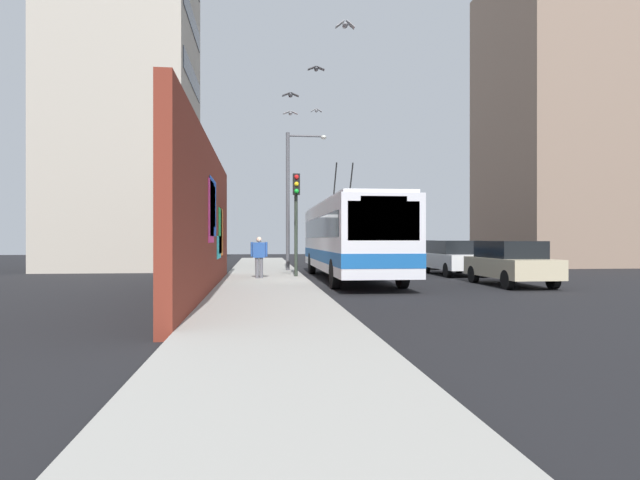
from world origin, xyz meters
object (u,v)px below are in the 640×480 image
city_bus (349,237)px  parked_car_champagne (510,262)px  parked_car_black (415,253)px  pedestrian_midblock (259,254)px  parked_car_white (453,257)px  traffic_light (296,207)px  street_lamp (292,191)px  parked_car_red (392,251)px

city_bus → parked_car_champagne: city_bus is taller
city_bus → parked_car_champagne: size_ratio=2.88×
city_bus → parked_car_black: 9.90m
parked_car_champagne → pedestrian_midblock: size_ratio=2.70×
parked_car_white → traffic_light: bearing=107.1°
pedestrian_midblock → street_lamp: size_ratio=0.24×
parked_car_champagne → city_bus: bearing=57.2°
parked_car_white → parked_car_red: 11.60m
traffic_light → street_lamp: (4.51, -0.13, 1.05)m
parked_car_white → parked_car_red: same height
city_bus → street_lamp: bearing=24.0°
pedestrian_midblock → street_lamp: bearing=-16.9°
parked_car_champagne → parked_car_black: same height
parked_car_champagne → parked_car_red: 17.26m
street_lamp → traffic_light: bearing=178.4°
parked_car_champagne → parked_car_white: 5.65m
parked_car_white → parked_car_red: size_ratio=1.02×
pedestrian_midblock → street_lamp: (5.27, -1.60, 2.92)m
street_lamp → parked_car_white: bearing=-107.4°
city_bus → parked_car_black: city_bus is taller
city_bus → traffic_light: 2.45m
parked_car_red → street_lamp: size_ratio=0.67×
street_lamp → parked_car_champagne: bearing=-137.6°
parked_car_red → street_lamp: street_lamp is taller
parked_car_black → street_lamp: 8.76m
parked_car_champagne → pedestrian_midblock: pedestrian_midblock is taller
city_bus → pedestrian_midblock: 3.76m
parked_car_champagne → parked_car_black: size_ratio=0.99×
parked_car_champagne → traffic_light: size_ratio=1.04×
parked_car_black → parked_car_red: bearing=-0.0°
traffic_light → street_lamp: bearing=-1.6°
pedestrian_midblock → traffic_light: traffic_light is taller
parked_car_white → pedestrian_midblock: (-3.01, 8.83, 0.24)m
parked_car_champagne → street_lamp: (7.91, 7.22, 3.15)m
parked_car_red → traffic_light: bearing=152.1°
parked_car_white → street_lamp: street_lamp is taller
parked_car_white → traffic_light: (-2.26, 7.35, 2.10)m
parked_car_champagne → parked_car_red: (17.26, -0.00, 0.00)m
city_bus → pedestrian_midblock: (-0.72, 3.63, -0.68)m
parked_car_red → traffic_light: 15.83m
city_bus → pedestrian_midblock: size_ratio=7.79×
parked_car_champagne → parked_car_red: same height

